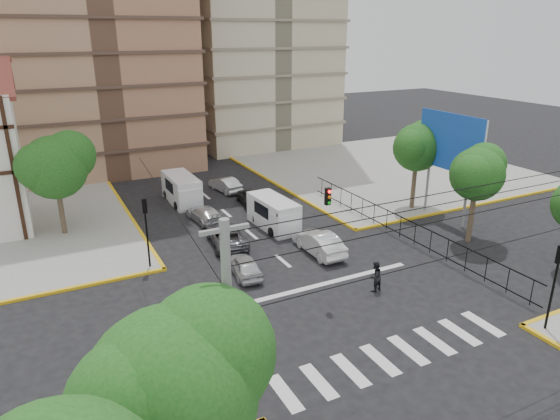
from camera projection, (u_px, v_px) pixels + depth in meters
ground at (324, 296)px, 27.61m from camera, size 160.00×160.00×0.00m
sidewalk_ne at (386, 169)px, 52.90m from camera, size 26.00×26.00×0.15m
crosswalk_stripes at (394, 355)px, 22.57m from camera, size 12.00×2.40×0.01m
stop_line at (313, 286)px, 28.61m from camera, size 13.00×0.40×0.01m
park_fence at (399, 239)px, 35.22m from camera, size 0.10×22.50×1.66m
billboard at (451, 144)px, 36.78m from camera, size 0.36×6.20×8.10m
tree_sw_near at (174, 384)px, 12.80m from camera, size 5.63×4.60×7.57m
tree_park_a at (478, 172)px, 33.19m from camera, size 4.41×3.60×6.83m
tree_park_c at (418, 145)px, 39.38m from camera, size 4.65×3.80×7.25m
tree_tudor at (56, 164)px, 34.19m from camera, size 5.39×4.40×7.43m
traffic_light_se at (556, 274)px, 23.34m from camera, size 0.28×0.22×4.40m
traffic_light_nw at (146, 221)px, 29.77m from camera, size 0.28×0.22×4.40m
traffic_light_hanging at (350, 206)px, 23.90m from camera, size 18.00×9.12×0.92m
utility_pole_sw at (230, 359)px, 14.60m from camera, size 1.40×0.28×9.00m
van_right_lane at (275, 215)px, 36.70m from camera, size 2.21×5.09×2.25m
van_left_lane at (183, 190)px, 42.07m from camera, size 2.21×5.28×2.37m
car_silver_front_left at (244, 266)px, 29.79m from camera, size 1.84×3.76×1.24m
car_white_front_right at (319, 243)px, 32.67m from camera, size 1.60×4.57×1.51m
car_grey_mid_left at (227, 236)px, 34.02m from camera, size 2.86×5.04×1.33m
car_silver_rear_left at (204, 214)px, 38.26m from camera, size 2.08×4.33×1.22m
car_darkgrey_mid_right at (252, 197)px, 41.65m from camera, size 2.35×4.71×1.54m
car_white_rear_right at (225, 184)px, 45.45m from camera, size 1.98×4.18×1.32m
pedestrian_crosswalk at (375, 277)px, 27.86m from camera, size 1.00×0.85×1.78m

